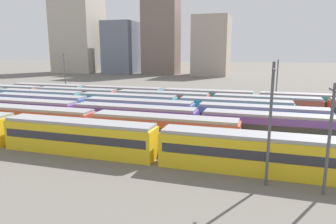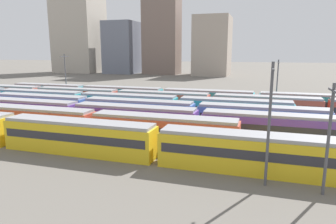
{
  "view_description": "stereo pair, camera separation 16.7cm",
  "coord_description": "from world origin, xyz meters",
  "px_view_note": "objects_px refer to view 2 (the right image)",
  "views": [
    {
      "loc": [
        47.59,
        -28.3,
        11.25
      ],
      "look_at": [
        34.12,
        15.6,
        2.04
      ],
      "focal_mm": 32.27,
      "sensor_mm": 36.0,
      "label": 1
    },
    {
      "loc": [
        47.75,
        -28.25,
        11.25
      ],
      "look_at": [
        34.12,
        15.6,
        2.04
      ],
      "focal_mm": 32.27,
      "sensor_mm": 36.0,
      "label": 2
    }
  ],
  "objects_px": {
    "catenary_pole_2": "(269,119)",
    "catenary_pole_3": "(277,82)",
    "train_track_4": "(82,102)",
    "train_track_5": "(162,101)",
    "train_track_6": "(163,97)",
    "train_track_1": "(34,120)",
    "train_track_2": "(77,114)",
    "train_track_0": "(11,130)",
    "catenary_pole_0": "(329,134)",
    "train_track_3": "(196,115)",
    "catenary_pole_1": "(65,74)"
  },
  "relations": [
    {
      "from": "catenary_pole_3",
      "to": "catenary_pole_0",
      "type": "bearing_deg",
      "value": -86.43
    },
    {
      "from": "train_track_2",
      "to": "train_track_4",
      "type": "bearing_deg",
      "value": 119.22
    },
    {
      "from": "catenary_pole_2",
      "to": "catenary_pole_3",
      "type": "xyz_separation_m",
      "value": [
        2.1,
        36.67,
        -0.38
      ]
    },
    {
      "from": "train_track_6",
      "to": "catenary_pole_2",
      "type": "relative_size",
      "value": 7.13
    },
    {
      "from": "catenary_pole_3",
      "to": "catenary_pole_1",
      "type": "bearing_deg",
      "value": 179.77
    },
    {
      "from": "catenary_pole_1",
      "to": "catenary_pole_2",
      "type": "height_order",
      "value": "catenary_pole_1"
    },
    {
      "from": "catenary_pole_0",
      "to": "catenary_pole_3",
      "type": "height_order",
      "value": "catenary_pole_3"
    },
    {
      "from": "train_track_3",
      "to": "catenary_pole_0",
      "type": "height_order",
      "value": "catenary_pole_0"
    },
    {
      "from": "train_track_1",
      "to": "catenary_pole_3",
      "type": "height_order",
      "value": "catenary_pole_3"
    },
    {
      "from": "catenary_pole_3",
      "to": "catenary_pole_2",
      "type": "bearing_deg",
      "value": -93.27
    },
    {
      "from": "catenary_pole_0",
      "to": "train_track_5",
      "type": "bearing_deg",
      "value": 128.48
    },
    {
      "from": "train_track_0",
      "to": "catenary_pole_2",
      "type": "bearing_deg",
      "value": -5.29
    },
    {
      "from": "catenary_pole_0",
      "to": "catenary_pole_2",
      "type": "xyz_separation_m",
      "value": [
        -4.41,
        0.41,
        0.78
      ]
    },
    {
      "from": "train_track_1",
      "to": "train_track_2",
      "type": "height_order",
      "value": "same"
    },
    {
      "from": "train_track_5",
      "to": "catenary_pole_2",
      "type": "xyz_separation_m",
      "value": [
        18.76,
        -28.73,
        3.89
      ]
    },
    {
      "from": "catenary_pole_0",
      "to": "catenary_pole_1",
      "type": "distance_m",
      "value": 62.74
    },
    {
      "from": "catenary_pole_0",
      "to": "train_track_6",
      "type": "bearing_deg",
      "value": 125.83
    },
    {
      "from": "train_track_0",
      "to": "train_track_6",
      "type": "xyz_separation_m",
      "value": [
        9.14,
        31.2,
        0.0
      ]
    },
    {
      "from": "catenary_pole_1",
      "to": "catenary_pole_2",
      "type": "xyz_separation_m",
      "value": [
        46.06,
        -36.86,
        -0.11
      ]
    },
    {
      "from": "train_track_0",
      "to": "train_track_6",
      "type": "height_order",
      "value": "same"
    },
    {
      "from": "train_track_5",
      "to": "catenary_pole_2",
      "type": "height_order",
      "value": "catenary_pole_2"
    },
    {
      "from": "train_track_3",
      "to": "catenary_pole_2",
      "type": "xyz_separation_m",
      "value": [
        9.96,
        -18.33,
        3.89
      ]
    },
    {
      "from": "train_track_2",
      "to": "catenary_pole_1",
      "type": "height_order",
      "value": "catenary_pole_1"
    },
    {
      "from": "train_track_0",
      "to": "train_track_6",
      "type": "bearing_deg",
      "value": 73.67
    },
    {
      "from": "catenary_pole_0",
      "to": "catenary_pole_1",
      "type": "bearing_deg",
      "value": 143.55
    },
    {
      "from": "train_track_2",
      "to": "train_track_3",
      "type": "bearing_deg",
      "value": 16.74
    },
    {
      "from": "catenary_pole_2",
      "to": "train_track_0",
      "type": "bearing_deg",
      "value": 174.71
    },
    {
      "from": "train_track_4",
      "to": "train_track_5",
      "type": "height_order",
      "value": "same"
    },
    {
      "from": "train_track_1",
      "to": "catenary_pole_0",
      "type": "height_order",
      "value": "catenary_pole_0"
    },
    {
      "from": "train_track_3",
      "to": "train_track_6",
      "type": "relative_size",
      "value": 1.51
    },
    {
      "from": "train_track_1",
      "to": "train_track_4",
      "type": "bearing_deg",
      "value": 98.72
    },
    {
      "from": "train_track_1",
      "to": "catenary_pole_3",
      "type": "distance_m",
      "value": 43.73
    },
    {
      "from": "train_track_4",
      "to": "catenary_pole_0",
      "type": "relative_size",
      "value": 8.32
    },
    {
      "from": "train_track_4",
      "to": "train_track_5",
      "type": "relative_size",
      "value": 0.8
    },
    {
      "from": "train_track_3",
      "to": "train_track_4",
      "type": "relative_size",
      "value": 1.51
    },
    {
      "from": "catenary_pole_1",
      "to": "catenary_pole_3",
      "type": "relative_size",
      "value": 1.1
    },
    {
      "from": "train_track_0",
      "to": "train_track_2",
      "type": "height_order",
      "value": "same"
    },
    {
      "from": "train_track_1",
      "to": "train_track_6",
      "type": "bearing_deg",
      "value": 68.43
    },
    {
      "from": "train_track_3",
      "to": "catenary_pole_0",
      "type": "distance_m",
      "value": 23.82
    },
    {
      "from": "catenary_pole_0",
      "to": "catenary_pole_2",
      "type": "height_order",
      "value": "catenary_pole_2"
    },
    {
      "from": "train_track_6",
      "to": "train_track_1",
      "type": "bearing_deg",
      "value": -111.57
    },
    {
      "from": "train_track_0",
      "to": "catenary_pole_0",
      "type": "bearing_deg",
      "value": -5.3
    },
    {
      "from": "train_track_1",
      "to": "train_track_5",
      "type": "xyz_separation_m",
      "value": [
        11.91,
        20.8,
        0.0
      ]
    },
    {
      "from": "train_track_4",
      "to": "catenary_pole_1",
      "type": "distance_m",
      "value": 19.04
    },
    {
      "from": "train_track_2",
      "to": "train_track_3",
      "type": "relative_size",
      "value": 0.66
    },
    {
      "from": "train_track_6",
      "to": "catenary_pole_3",
      "type": "xyz_separation_m",
      "value": [
        22.49,
        2.74,
        3.52
      ]
    },
    {
      "from": "train_track_4",
      "to": "catenary_pole_2",
      "type": "height_order",
      "value": "catenary_pole_2"
    },
    {
      "from": "catenary_pole_1",
      "to": "train_track_6",
      "type": "bearing_deg",
      "value": -6.51
    },
    {
      "from": "train_track_1",
      "to": "catenary_pole_1",
      "type": "relative_size",
      "value": 5.21
    },
    {
      "from": "train_track_1",
      "to": "train_track_4",
      "type": "distance_m",
      "value": 15.78
    }
  ]
}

